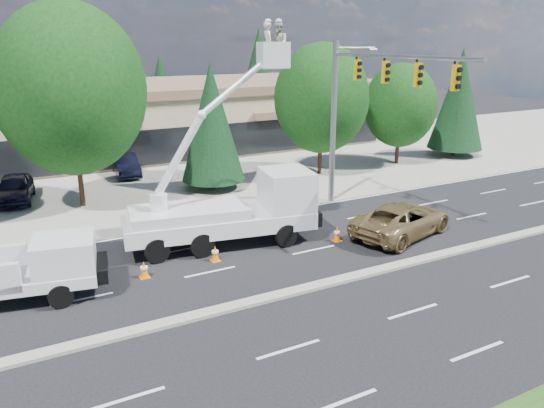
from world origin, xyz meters
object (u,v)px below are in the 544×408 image
signal_mast (358,100)px  bucket_truck (237,200)px  minivan (402,220)px  utility_pickup (25,276)px

signal_mast → bucket_truck: 8.73m
bucket_truck → minivan: bearing=-11.3°
minivan → signal_mast: bearing=-20.4°
bucket_truck → minivan: (7.36, -2.87, -1.29)m
signal_mast → utility_pickup: bearing=-170.1°
signal_mast → bucket_truck: (-7.66, -1.37, -3.97)m
utility_pickup → minivan: utility_pickup is taller
bucket_truck → utility_pickup: bearing=-160.3°
utility_pickup → minivan: size_ratio=1.07×
utility_pickup → bucket_truck: 9.31m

